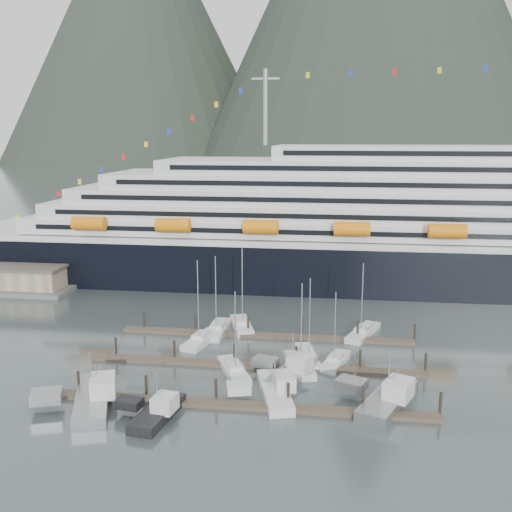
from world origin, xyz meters
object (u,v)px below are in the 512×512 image
object	(u,v)px
sailboat_b	(234,371)
trawler_d	(387,398)
cruise_ship	(449,232)
sailboat_a	(202,340)
trawler_a	(91,398)
trawler_b	(157,412)
sailboat_h	(336,362)
sailboat_g	(363,333)
sailboat_e	(218,330)
sailboat_f	(242,326)
trawler_c	(274,390)
sailboat_d	(308,357)
trawler_e	(292,372)
sailboat_c	(299,365)

from	to	relation	value
sailboat_b	trawler_d	size ratio (longest dim) A/B	0.95
cruise_ship	sailboat_a	world-z (taller)	cruise_ship
trawler_a	trawler_b	size ratio (longest dim) A/B	1.43
sailboat_a	sailboat_h	size ratio (longest dim) A/B	1.24
cruise_ship	sailboat_g	xyz separation A→B (m)	(-19.08, -35.80, -11.63)
sailboat_e	sailboat_g	distance (m)	24.25
sailboat_a	trawler_d	size ratio (longest dim) A/B	1.07
sailboat_g	trawler_a	bearing A→B (deg)	153.65
sailboat_e	sailboat_h	size ratio (longest dim) A/B	1.21
sailboat_f	trawler_c	size ratio (longest dim) A/B	1.17
sailboat_d	sailboat_h	xyz separation A→B (m)	(4.12, -1.25, -0.00)
sailboat_d	trawler_e	world-z (taller)	sailboat_d
sailboat_d	trawler_d	distance (m)	17.32
sailboat_b	trawler_a	distance (m)	19.93
sailboat_f	trawler_a	world-z (taller)	sailboat_f
sailboat_a	sailboat_e	xyz separation A→B (m)	(1.49, 5.40, -0.01)
sailboat_g	trawler_e	xyz separation A→B (m)	(-10.27, -19.24, 0.49)
sailboat_a	trawler_b	size ratio (longest dim) A/B	1.41
sailboat_a	sailboat_d	size ratio (longest dim) A/B	1.09
cruise_ship	sailboat_b	world-z (taller)	cruise_ship
sailboat_a	sailboat_e	world-z (taller)	sailboat_a
sailboat_c	sailboat_h	bearing A→B (deg)	-83.77
sailboat_h	trawler_c	xyz separation A→B (m)	(-7.68, -12.00, 0.42)
sailboat_h	trawler_c	bearing A→B (deg)	163.92
sailboat_e	trawler_a	bearing A→B (deg)	161.25
sailboat_f	trawler_a	xyz separation A→B (m)	(-13.48, -32.05, 0.51)
sailboat_a	trawler_a	distance (m)	25.24
sailboat_h	trawler_a	distance (m)	34.57
sailboat_e	sailboat_g	bearing A→B (deg)	-85.39
sailboat_a	sailboat_f	world-z (taller)	sailboat_f
sailboat_c	sailboat_g	size ratio (longest dim) A/B	1.02
sailboat_e	trawler_e	size ratio (longest dim) A/B	1.21
sailboat_f	trawler_e	bearing A→B (deg)	-170.73
trawler_d	sailboat_a	bearing A→B (deg)	79.14
cruise_ship	trawler_d	xyz separation A→B (m)	(-17.07, -61.82, -11.09)
sailboat_d	trawler_d	world-z (taller)	sailboat_d
sailboat_d	sailboat_e	size ratio (longest dim) A/B	0.94
trawler_b	trawler_c	xyz separation A→B (m)	(12.95, 7.80, -0.01)
trawler_b	trawler_e	bearing A→B (deg)	-37.93
sailboat_b	trawler_c	size ratio (longest dim) A/B	1.00
sailboat_d	sailboat_h	distance (m)	4.31
sailboat_f	sailboat_g	xyz separation A→B (m)	(20.54, -0.85, -0.03)
cruise_ship	sailboat_a	distance (m)	63.26
sailboat_c	sailboat_h	size ratio (longest dim) A/B	1.15
sailboat_c	sailboat_d	xyz separation A→B (m)	(1.00, 3.46, -0.02)
sailboat_f	sailboat_e	bearing A→B (deg)	110.29
sailboat_c	trawler_b	size ratio (longest dim) A/B	1.32
cruise_ship	sailboat_g	bearing A→B (deg)	-118.05
trawler_a	cruise_ship	bearing A→B (deg)	-58.40
sailboat_a	sailboat_g	xyz separation A→B (m)	(25.66, 7.40, -0.02)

